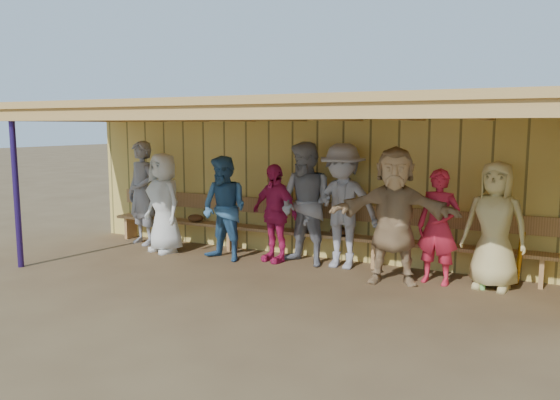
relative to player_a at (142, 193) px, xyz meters
The scene contains 13 objects.
ground 3.24m from the player_a, 13.78° to the right, with size 90.00×90.00×0.00m, color brown.
player_a is the anchor object (origin of this frame).
player_b 0.82m from the player_a, 23.09° to the right, with size 0.83×0.54×1.71m, color silver.
player_c 2.03m from the player_a, ahead, with size 0.82×0.64×1.69m, color #356594.
player_d 2.74m from the player_a, ahead, with size 0.92×0.38×1.57m, color #CC205C.
player_e 3.84m from the player_a, ahead, with size 1.23×0.71×1.90m, color #95949C.
player_f 4.78m from the player_a, ahead, with size 1.75×0.56×1.89m, color tan.
player_g 5.32m from the player_a, ahead, with size 0.58×0.38×1.59m, color red.
player_h 6.02m from the player_a, ahead, with size 0.84×0.54×1.71m, color #D3BE76.
player_extra 3.29m from the player_a, ahead, with size 0.93×0.73×1.92m, color gray.
dugout_structure 3.48m from the player_a, ahead, with size 8.80×3.20×2.50m.
bench 3.06m from the player_a, ahead, with size 7.60×0.34×0.93m.
dugout_equipment 2.87m from the player_a, ahead, with size 5.57×0.62×0.80m.
Camera 1 is at (3.67, -6.93, 2.16)m, focal length 35.00 mm.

